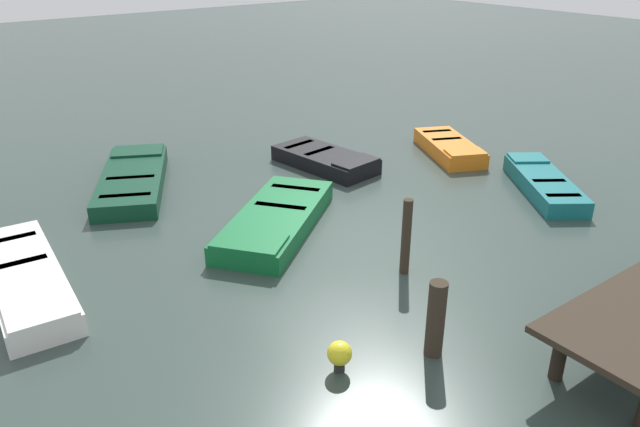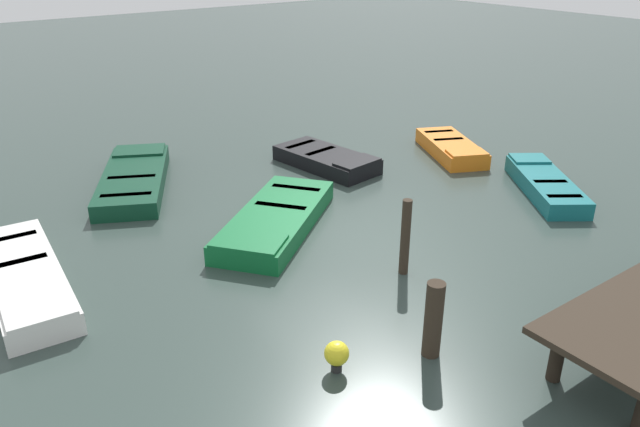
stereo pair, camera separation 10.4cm
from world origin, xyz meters
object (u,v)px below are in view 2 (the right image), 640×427
Objects in this scene: mooring_piling_far_left at (433,320)px; mooring_piling_center at (405,237)px; rowboat_black at (327,159)px; rowboat_dark_green at (134,179)px; rowboat_orange at (451,148)px; marker_buoy at (337,354)px; rowboat_teal at (545,184)px; rowboat_white at (26,278)px; rowboat_green at (276,219)px.

mooring_piling_far_left is 2.41m from mooring_piling_center.
rowboat_black and rowboat_dark_green have the same top height.
marker_buoy reaches higher than rowboat_orange.
rowboat_orange is 0.94× the size of rowboat_teal.
rowboat_orange is at bearing 61.37° from rowboat_black.
rowboat_white is 5.85m from marker_buoy.
rowboat_green is 3.14m from mooring_piling_center.
rowboat_green is at bearing 87.50° from rowboat_white.
rowboat_white and rowboat_green have the same top height.
rowboat_white is at bearing -59.28° from marker_buoy.
rowboat_green is 5.00m from mooring_piling_far_left.
marker_buoy is (1.36, -0.54, -0.33)m from mooring_piling_far_left.
rowboat_green is at bearing -60.56° from rowboat_black.
rowboat_dark_green is 9.12m from mooring_piling_far_left.
rowboat_green is 4.36m from rowboat_dark_green.
marker_buoy is (8.15, 2.20, 0.07)m from rowboat_teal.
rowboat_teal is 7.34m from mooring_piling_far_left.
rowboat_teal is at bearing -158.00° from mooring_piling_far_left.
mooring_piling_center reaches higher than rowboat_black.
marker_buoy is (-2.99, 5.03, 0.07)m from rowboat_white.
rowboat_white is 11.42m from rowboat_orange.
rowboat_orange is (-3.41, 1.33, 0.00)m from rowboat_black.
rowboat_black is 6.33× the size of marker_buoy.
rowboat_teal is at bearing -164.88° from marker_buoy.
rowboat_orange is 6.65m from rowboat_green.
rowboat_white is at bearing -61.86° from rowboat_orange.
rowboat_dark_green is (-3.33, -3.48, -0.00)m from rowboat_white.
rowboat_white is at bearing 163.70° from rowboat_dark_green.
rowboat_teal is at bearing 123.50° from rowboat_green.
rowboat_teal and rowboat_green have the same top height.
rowboat_white is 4.87m from rowboat_green.
mooring_piling_far_left is (-4.35, 5.57, 0.40)m from rowboat_white.
rowboat_green is at bearing -132.37° from rowboat_dark_green.
mooring_piling_far_left reaches higher than marker_buoy.
rowboat_dark_green is 8.93× the size of marker_buoy.
rowboat_dark_green is at bearing 87.04° from rowboat_teal.
rowboat_white is 8.58× the size of marker_buoy.
rowboat_black is at bearing 179.60° from rowboat_green.
rowboat_green is (6.57, 1.03, -0.00)m from rowboat_orange.
rowboat_dark_green is (7.81, -6.31, -0.00)m from rowboat_teal.
marker_buoy reaches higher than rowboat_green.
rowboat_dark_green is at bearing -83.59° from mooring_piling_far_left.
rowboat_green and rowboat_dark_green have the same top height.
rowboat_white is 3.37× the size of mooring_piling_far_left.
rowboat_dark_green is 2.93× the size of mooring_piling_center.
rowboat_black is 4.98m from rowboat_dark_green.
rowboat_black is 0.74× the size of rowboat_white.
mooring_piling_far_left reaches higher than rowboat_teal.
rowboat_black is 0.76× the size of rowboat_green.
marker_buoy is (2.72, 1.45, -0.45)m from mooring_piling_center.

